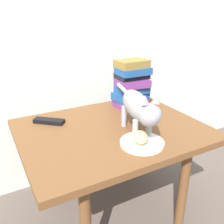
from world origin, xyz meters
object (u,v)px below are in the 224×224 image
at_px(book_stack, 132,84).
at_px(bread_roll, 140,137).
at_px(side_table, 112,139).
at_px(cat, 138,107).
at_px(plate, 142,143).
at_px(tv_remote, 49,121).

bearing_deg(book_stack, bread_roll, -117.79).
height_order(side_table, cat, cat).
bearing_deg(cat, side_table, 117.87).
relative_size(plate, bread_roll, 2.26).
bearing_deg(cat, plate, -110.01).
distance_m(bread_roll, cat, 0.13).
bearing_deg(bread_roll, plate, 26.85).
relative_size(book_stack, tv_remote, 1.75).
relative_size(bread_roll, tv_remote, 0.53).
relative_size(bread_roll, cat, 0.17).
height_order(book_stack, tv_remote, book_stack).
height_order(plate, bread_roll, bread_roll).
xyz_separation_m(book_stack, tv_remote, (-0.48, -0.01, -0.12)).
distance_m(plate, cat, 0.15).
bearing_deg(bread_roll, cat, 63.50).
bearing_deg(plate, bread_roll, -153.15).
xyz_separation_m(side_table, cat, (0.06, -0.12, 0.19)).
bearing_deg(side_table, bread_roll, -84.13).
distance_m(side_table, plate, 0.21).
bearing_deg(book_stack, tv_remote, -179.26).
distance_m(side_table, tv_remote, 0.32).
distance_m(plate, tv_remote, 0.48).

